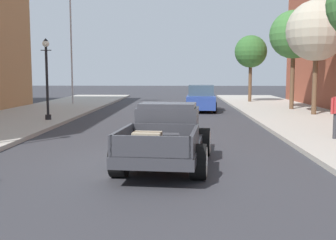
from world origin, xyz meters
The scene contains 8 objects.
ground_plane centered at (0.00, 0.00, 0.00)m, with size 140.00×140.00×0.00m, color #333338.
hotrod_truck_gunmetal centered at (0.59, -0.12, 0.75)m, with size 2.48×5.04×1.58m.
car_background_blue centered at (2.16, 15.15, 0.77)m, with size 2.03×4.38×1.65m.
street_lamp_far centered at (-5.46, 8.69, 2.39)m, with size 0.50×0.32×3.85m.
flagpole centered at (-6.89, 19.39, 5.77)m, with size 1.74×0.16×9.16m.
street_tree_second centered at (8.09, 11.74, 4.61)m, with size 3.22×3.22×6.08m.
street_tree_third centered at (7.79, 15.17, 4.71)m, with size 2.95×2.95×6.06m.
street_tree_farthest centered at (6.32, 22.14, 4.04)m, with size 2.52×2.52×5.18m.
Camera 1 is at (0.97, -10.80, 2.34)m, focal length 44.19 mm.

